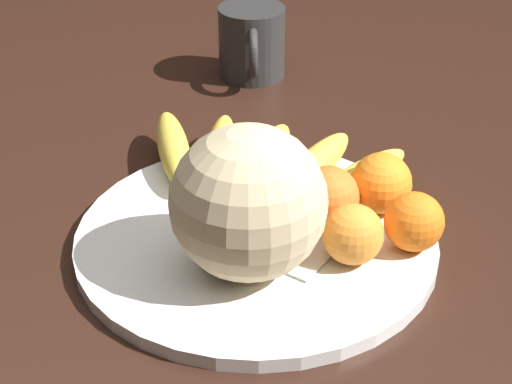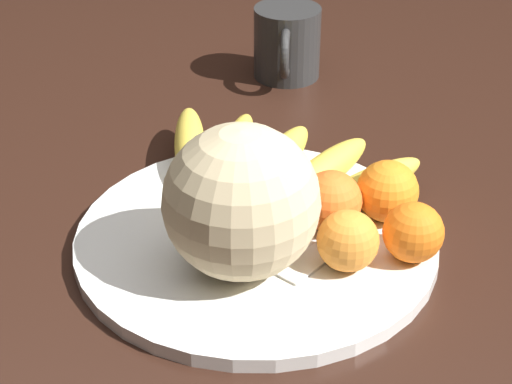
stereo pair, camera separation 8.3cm
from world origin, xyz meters
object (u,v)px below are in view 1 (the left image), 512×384
orange_front_right (381,183)px  ceramic_mug (252,42)px  melon (248,203)px  banana_bunch (261,160)px  orange_front_left (353,234)px  kitchen_table (271,267)px  orange_back_left (414,222)px  produce_tag (315,256)px  fruit_bowl (256,239)px  orange_mid_center (328,197)px

orange_front_right → ceramic_mug: bearing=19.4°
melon → banana_bunch: bearing=-5.0°
orange_front_right → ceramic_mug: (0.37, 0.13, 0.00)m
banana_bunch → orange_front_left: 0.18m
kitchen_table → banana_bunch: size_ratio=5.06×
kitchen_table → ceramic_mug: bearing=3.3°
kitchen_table → melon: melon is taller
orange_front_right → orange_back_left: orange_front_right is taller
kitchen_table → orange_front_left: orange_front_left is taller
orange_front_left → produce_tag: bearing=84.4°
melon → produce_tag: size_ratio=1.84×
fruit_bowl → orange_front_left: size_ratio=6.16×
produce_tag → ceramic_mug: 0.46m
melon → orange_front_right: bearing=-54.3°
orange_mid_center → kitchen_table: bearing=42.8°
kitchen_table → orange_front_left: size_ratio=25.97×
fruit_bowl → banana_bunch: (0.12, -0.01, 0.02)m
banana_bunch → orange_mid_center: size_ratio=4.83×
orange_mid_center → orange_back_left: orange_mid_center is taller
banana_bunch → produce_tag: size_ratio=3.83×
orange_front_left → melon: bearing=96.2°
kitchen_table → banana_bunch: bearing=16.1°
orange_mid_center → orange_back_left: 0.09m
banana_bunch → ceramic_mug: bearing=19.1°
orange_back_left → orange_mid_center: bearing=61.6°
kitchen_table → melon: (-0.13, 0.03, 0.17)m
banana_bunch → ceramic_mug: size_ratio=2.31×
orange_front_left → banana_bunch: bearing=27.5°
orange_mid_center → ceramic_mug: 0.40m
produce_tag → orange_front_right: bearing=-5.7°
banana_bunch → orange_front_right: 0.14m
kitchen_table → fruit_bowl: bearing=167.0°
fruit_bowl → orange_front_left: 0.11m
orange_front_left → produce_tag: size_ratio=0.75×
orange_mid_center → produce_tag: (-0.06, 0.02, -0.03)m
melon → ceramic_mug: size_ratio=1.11×
kitchen_table → orange_front_right: 0.18m
kitchen_table → produce_tag: size_ratio=19.38×
kitchen_table → fruit_bowl: 0.12m
orange_front_right → orange_back_left: (-0.07, -0.02, -0.00)m
fruit_bowl → banana_bunch: size_ratio=1.20×
banana_bunch → ceramic_mug: ceramic_mug is taller
orange_front_right → orange_back_left: size_ratio=1.09×
orange_back_left → ceramic_mug: (0.44, 0.15, 0.01)m
kitchen_table → orange_front_left: 0.19m
banana_bunch → ceramic_mug: 0.30m
orange_mid_center → ceramic_mug: ceramic_mug is taller
melon → orange_back_left: 0.17m
kitchen_table → orange_front_right: size_ratio=24.05×
orange_front_right → orange_mid_center: same height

